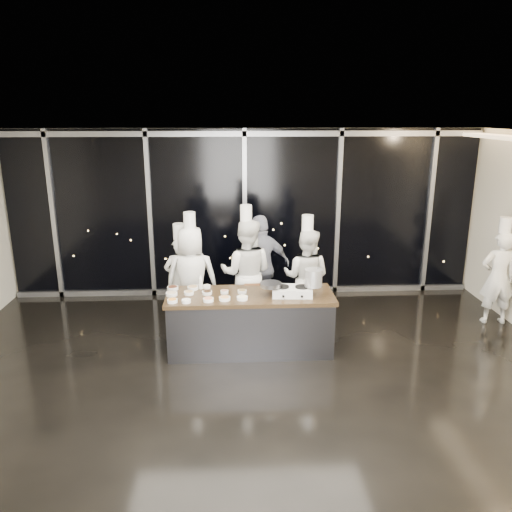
{
  "coord_description": "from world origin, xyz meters",
  "views": [
    {
      "loc": [
        -0.27,
        -5.99,
        3.47
      ],
      "look_at": [
        0.1,
        1.2,
        1.4
      ],
      "focal_mm": 35.0,
      "sensor_mm": 36.0,
      "label": 1
    }
  ],
  "objects_px": {
    "frying_pan": "(270,285)",
    "chef_far_left": "(181,279)",
    "chef_center": "(246,273)",
    "chef_side": "(498,276)",
    "demo_counter": "(250,322)",
    "stock_pot": "(313,278)",
    "stove": "(292,291)",
    "guest": "(261,267)",
    "chef_left": "(192,278)",
    "chef_right": "(306,277)"
  },
  "relations": [
    {
      "from": "guest",
      "to": "stove",
      "type": "bearing_deg",
      "value": 84.2
    },
    {
      "from": "chef_left",
      "to": "chef_center",
      "type": "bearing_deg",
      "value": -175.89
    },
    {
      "from": "stock_pot",
      "to": "chef_side",
      "type": "bearing_deg",
      "value": 15.6
    },
    {
      "from": "frying_pan",
      "to": "chef_far_left",
      "type": "bearing_deg",
      "value": 143.48
    },
    {
      "from": "stock_pot",
      "to": "chef_far_left",
      "type": "distance_m",
      "value": 2.42
    },
    {
      "from": "chef_side",
      "to": "chef_center",
      "type": "bearing_deg",
      "value": 2.61
    },
    {
      "from": "frying_pan",
      "to": "guest",
      "type": "distance_m",
      "value": 1.38
    },
    {
      "from": "frying_pan",
      "to": "chef_far_left",
      "type": "height_order",
      "value": "chef_far_left"
    },
    {
      "from": "demo_counter",
      "to": "guest",
      "type": "height_order",
      "value": "guest"
    },
    {
      "from": "frying_pan",
      "to": "chef_side",
      "type": "xyz_separation_m",
      "value": [
        3.91,
        0.9,
        -0.24
      ]
    },
    {
      "from": "demo_counter",
      "to": "chef_center",
      "type": "height_order",
      "value": "chef_center"
    },
    {
      "from": "demo_counter",
      "to": "chef_far_left",
      "type": "bearing_deg",
      "value": 134.51
    },
    {
      "from": "demo_counter",
      "to": "guest",
      "type": "xyz_separation_m",
      "value": [
        0.24,
        1.31,
        0.46
      ]
    },
    {
      "from": "frying_pan",
      "to": "chef_left",
      "type": "height_order",
      "value": "chef_left"
    },
    {
      "from": "demo_counter",
      "to": "stock_pot",
      "type": "relative_size",
      "value": 9.67
    },
    {
      "from": "stove",
      "to": "stock_pot",
      "type": "distance_m",
      "value": 0.37
    },
    {
      "from": "chef_far_left",
      "to": "chef_right",
      "type": "height_order",
      "value": "chef_right"
    },
    {
      "from": "chef_center",
      "to": "chef_side",
      "type": "distance_m",
      "value": 4.23
    },
    {
      "from": "chef_far_left",
      "to": "chef_left",
      "type": "relative_size",
      "value": 0.88
    },
    {
      "from": "frying_pan",
      "to": "chef_far_left",
      "type": "relative_size",
      "value": 0.32
    },
    {
      "from": "stock_pot",
      "to": "guest",
      "type": "relative_size",
      "value": 0.14
    },
    {
      "from": "chef_far_left",
      "to": "guest",
      "type": "xyz_separation_m",
      "value": [
        1.37,
        0.16,
        0.14
      ]
    },
    {
      "from": "chef_center",
      "to": "stock_pot",
      "type": "bearing_deg",
      "value": 142.81
    },
    {
      "from": "demo_counter",
      "to": "stock_pot",
      "type": "height_order",
      "value": "stock_pot"
    },
    {
      "from": "chef_far_left",
      "to": "chef_side",
      "type": "bearing_deg",
      "value": 168.52
    },
    {
      "from": "frying_pan",
      "to": "guest",
      "type": "relative_size",
      "value": 0.31
    },
    {
      "from": "frying_pan",
      "to": "chef_center",
      "type": "height_order",
      "value": "chef_center"
    },
    {
      "from": "demo_counter",
      "to": "stock_pot",
      "type": "bearing_deg",
      "value": -5.31
    },
    {
      "from": "demo_counter",
      "to": "stove",
      "type": "height_order",
      "value": "stove"
    },
    {
      "from": "chef_center",
      "to": "frying_pan",
      "type": "bearing_deg",
      "value": 117.6
    },
    {
      "from": "demo_counter",
      "to": "chef_left",
      "type": "relative_size",
      "value": 1.25
    },
    {
      "from": "demo_counter",
      "to": "frying_pan",
      "type": "relative_size",
      "value": 4.43
    },
    {
      "from": "chef_center",
      "to": "stove",
      "type": "bearing_deg",
      "value": 132.28
    },
    {
      "from": "frying_pan",
      "to": "guest",
      "type": "bearing_deg",
      "value": 95.92
    },
    {
      "from": "stove",
      "to": "guest",
      "type": "height_order",
      "value": "guest"
    },
    {
      "from": "demo_counter",
      "to": "stove",
      "type": "xyz_separation_m",
      "value": [
        0.61,
        -0.07,
        0.51
      ]
    },
    {
      "from": "chef_left",
      "to": "chef_right",
      "type": "distance_m",
      "value": 1.9
    },
    {
      "from": "chef_left",
      "to": "guest",
      "type": "distance_m",
      "value": 1.25
    },
    {
      "from": "demo_counter",
      "to": "chef_side",
      "type": "distance_m",
      "value": 4.3
    },
    {
      "from": "frying_pan",
      "to": "chef_left",
      "type": "bearing_deg",
      "value": 146.39
    },
    {
      "from": "stove",
      "to": "chef_right",
      "type": "relative_size",
      "value": 0.32
    },
    {
      "from": "chef_far_left",
      "to": "chef_center",
      "type": "bearing_deg",
      "value": 161.37
    },
    {
      "from": "chef_far_left",
      "to": "chef_right",
      "type": "distance_m",
      "value": 2.11
    },
    {
      "from": "stove",
      "to": "guest",
      "type": "xyz_separation_m",
      "value": [
        -0.37,
        1.38,
        -0.06
      ]
    },
    {
      "from": "chef_side",
      "to": "chef_far_left",
      "type": "bearing_deg",
      "value": 0.72
    },
    {
      "from": "demo_counter",
      "to": "chef_side",
      "type": "bearing_deg",
      "value": 11.19
    },
    {
      "from": "stove",
      "to": "stock_pot",
      "type": "xyz_separation_m",
      "value": [
        0.31,
        -0.01,
        0.2
      ]
    },
    {
      "from": "demo_counter",
      "to": "frying_pan",
      "type": "xyz_separation_m",
      "value": [
        0.29,
        -0.07,
        0.61
      ]
    },
    {
      "from": "stock_pot",
      "to": "chef_left",
      "type": "xyz_separation_m",
      "value": [
        -1.84,
        0.95,
        -0.29
      ]
    },
    {
      "from": "chef_right",
      "to": "chef_side",
      "type": "xyz_separation_m",
      "value": [
        3.23,
        -0.12,
        -0.01
      ]
    }
  ]
}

